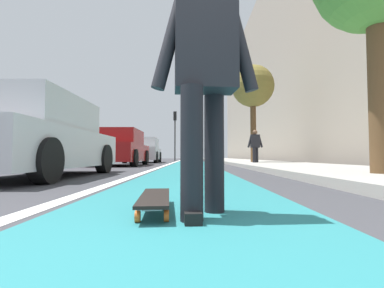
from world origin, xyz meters
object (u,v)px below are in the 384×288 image
parked_car_mid (121,148)px  pedestrian_distant (255,145)px  parked_car_near (37,139)px  parked_car_far (143,151)px  skateboard (155,198)px  street_tree_mid (253,87)px  traffic_light (175,127)px  skater_person (205,73)px

parked_car_mid → pedestrian_distant: (0.19, -5.69, 0.15)m
parked_car_near → parked_car_mid: size_ratio=1.03×
parked_car_far → pedestrian_distant: bearing=-133.2°
skateboard → street_tree_mid: 11.95m
street_tree_mid → parked_car_far: bearing=55.0°
parked_car_mid → traffic_light: 13.56m
skater_person → parked_car_far: size_ratio=0.36×
parked_car_far → street_tree_mid: 7.79m
parked_car_mid → traffic_light: size_ratio=0.91×
skateboard → parked_car_near: bearing=39.7°
skateboard → parked_car_near: size_ratio=0.21×
skateboard → street_tree_mid: (10.96, -3.15, 3.57)m
parked_car_mid → parked_car_far: parked_car_far is taller
parked_car_mid → traffic_light: (13.28, -1.45, 2.34)m
skateboard → pedestrian_distant: size_ratio=0.56×
skateboard → traffic_light: 23.06m
traffic_light → pedestrian_distant: (-13.09, -4.24, -2.19)m
parked_car_mid → pedestrian_distant: bearing=-88.1°
street_tree_mid → traffic_light: bearing=20.5°
parked_car_mid → traffic_light: traffic_light is taller
parked_car_near → parked_car_mid: bearing=0.9°
skateboard → skater_person: skater_person is taller
skater_person → parked_car_near: 4.46m
parked_car_far → traffic_light: bearing=-10.8°
skateboard → traffic_light: bearing=3.2°
skateboard → traffic_light: traffic_light is taller
parked_car_mid → street_tree_mid: street_tree_mid is taller
skateboard → parked_car_mid: size_ratio=0.21×
parked_car_far → street_tree_mid: size_ratio=0.96×
parked_car_far → street_tree_mid: bearing=-125.0°
parked_car_near → pedestrian_distant: 8.63m
traffic_light → parked_car_near: bearing=176.1°
skater_person → pedestrian_distant: bearing=-14.8°
pedestrian_distant → skateboard: bearing=163.1°
traffic_light → pedestrian_distant: 13.93m
parked_car_near → pedestrian_distant: pedestrian_distant is taller
skater_person → street_tree_mid: bearing=-14.2°
skater_person → parked_car_far: (15.25, 3.10, -0.21)m
skateboard → skater_person: (-0.15, -0.35, 0.84)m
traffic_light → street_tree_mid: (-11.88, -4.43, 0.60)m
skater_person → parked_car_mid: skater_person is taller
parked_car_mid → parked_car_far: bearing=0.3°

